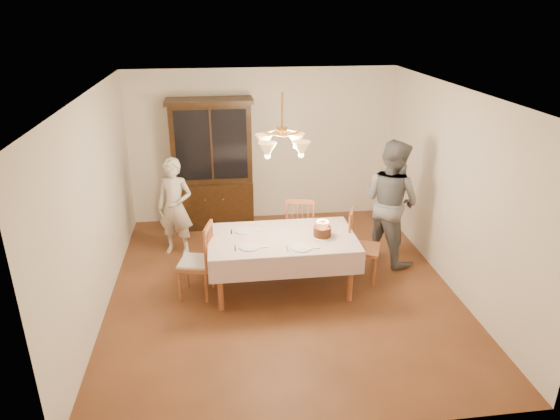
{
  "coord_description": "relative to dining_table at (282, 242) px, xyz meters",
  "views": [
    {
      "loc": [
        -0.78,
        -5.77,
        3.52
      ],
      "look_at": [
        0.0,
        0.2,
        1.05
      ],
      "focal_mm": 32.0,
      "sensor_mm": 36.0,
      "label": 1
    }
  ],
  "objects": [
    {
      "name": "chair_right_end",
      "position": [
        1.13,
        0.12,
        -0.24
      ],
      "size": [
        0.55,
        0.56,
        1.0
      ],
      "color": "brown",
      "rests_on": "ground"
    },
    {
      "name": "chair_left_end",
      "position": [
        -1.12,
        -0.01,
        -0.23
      ],
      "size": [
        0.51,
        0.53,
        1.0
      ],
      "color": "brown",
      "rests_on": "ground"
    },
    {
      "name": "adult_in_grey",
      "position": [
        1.67,
        0.64,
        0.23
      ],
      "size": [
        1.05,
        1.12,
        1.82
      ],
      "primitive_type": "imported",
      "rotation": [
        0.0,
        0.0,
        2.12
      ],
      "color": "slate",
      "rests_on": "ground"
    },
    {
      "name": "place_setting_near_right",
      "position": [
        0.21,
        -0.35,
        0.08
      ],
      "size": [
        0.41,
        0.27,
        0.02
      ],
      "color": "white",
      "rests_on": "dining_table"
    },
    {
      "name": "birthday_cake",
      "position": [
        0.51,
        -0.07,
        0.14
      ],
      "size": [
        0.3,
        0.3,
        0.22
      ],
      "color": "white",
      "rests_on": "dining_table"
    },
    {
      "name": "china_hutch",
      "position": [
        -0.86,
        2.25,
        0.36
      ],
      "size": [
        1.38,
        0.54,
        2.16
      ],
      "color": "black",
      "rests_on": "ground"
    },
    {
      "name": "chandelier",
      "position": [
        -0.0,
        -0.0,
        1.29
      ],
      "size": [
        0.62,
        0.62,
        0.73
      ],
      "color": "#BF8C3F",
      "rests_on": "ground"
    },
    {
      "name": "chair_far_side",
      "position": [
        0.39,
        0.83,
        -0.24
      ],
      "size": [
        0.52,
        0.51,
        1.0
      ],
      "color": "brown",
      "rests_on": "ground"
    },
    {
      "name": "room_shell",
      "position": [
        0.0,
        0.0,
        0.9
      ],
      "size": [
        5.0,
        5.0,
        5.0
      ],
      "color": "white",
      "rests_on": "ground"
    },
    {
      "name": "elderly_woman",
      "position": [
        -1.44,
        1.23,
        0.06
      ],
      "size": [
        0.63,
        0.52,
        1.49
      ],
      "primitive_type": "imported",
      "rotation": [
        0.0,
        0.0,
        -0.35
      ],
      "color": "beige",
      "rests_on": "ground"
    },
    {
      "name": "dining_table",
      "position": [
        0.0,
        0.0,
        0.0
      ],
      "size": [
        1.9,
        1.1,
        0.76
      ],
      "color": "brown",
      "rests_on": "ground"
    },
    {
      "name": "place_setting_far_left",
      "position": [
        -0.46,
        0.24,
        0.08
      ],
      "size": [
        0.4,
        0.26,
        0.02
      ],
      "color": "white",
      "rests_on": "dining_table"
    },
    {
      "name": "ground",
      "position": [
        0.0,
        0.0,
        -0.68
      ],
      "size": [
        5.0,
        5.0,
        0.0
      ],
      "primitive_type": "plane",
      "color": "#5C301A",
      "rests_on": "ground"
    },
    {
      "name": "place_setting_near_left",
      "position": [
        -0.42,
        -0.25,
        0.08
      ],
      "size": [
        0.41,
        0.26,
        0.02
      ],
      "color": "white",
      "rests_on": "dining_table"
    }
  ]
}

